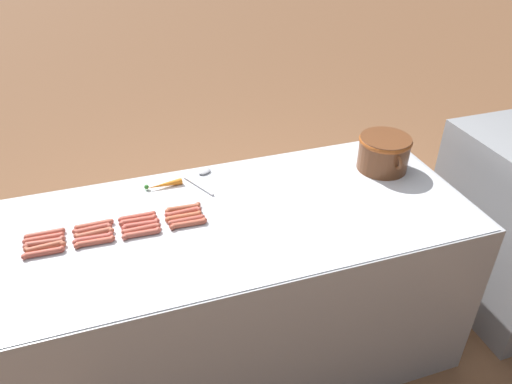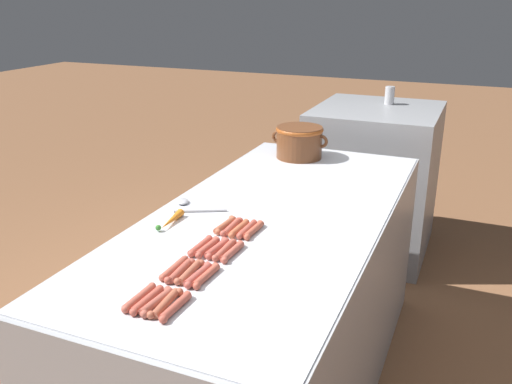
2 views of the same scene
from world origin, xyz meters
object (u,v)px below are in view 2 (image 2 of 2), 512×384
(hot_dog_4, at_px, (147,300))
(hot_dog_9, at_px, (190,272))
(hot_dog_18, at_px, (232,252))
(back_cabinet, at_px, (373,180))
(hot_dog_1, at_px, (174,268))
(hot_dog_7, at_px, (232,227))
(hot_dog_8, at_px, (156,302))
(hot_dog_0, at_px, (139,297))
(hot_dog_19, at_px, (254,230))
(hot_dog_5, at_px, (180,271))
(soda_can, at_px, (390,95))
(hot_dog_14, at_px, (225,250))
(bean_pot, at_px, (299,140))
(hot_dog_3, at_px, (225,225))
(hot_dog_11, at_px, (239,229))
(hot_dog_12, at_px, (166,303))
(serving_spoon, at_px, (189,204))
(hot_dog_15, at_px, (247,229))
(hot_dog_6, at_px, (207,247))
(carrot, at_px, (171,221))
(hot_dog_16, at_px, (176,307))
(hot_dog_17, at_px, (206,276))
(hot_dog_13, at_px, (198,275))
(hot_dog_10, at_px, (217,248))

(hot_dog_4, relative_size, hot_dog_9, 1.00)
(hot_dog_4, height_order, hot_dog_18, same)
(back_cabinet, bearing_deg, hot_dog_18, -92.06)
(hot_dog_1, xyz_separation_m, hot_dog_7, (0.03, 0.38, 0.00))
(hot_dog_4, xyz_separation_m, hot_dog_8, (0.03, 0.00, 0.00))
(hot_dog_0, bearing_deg, hot_dog_4, -7.07)
(hot_dog_4, height_order, hot_dog_8, same)
(hot_dog_1, bearing_deg, hot_dog_19, 72.57)
(hot_dog_1, height_order, hot_dog_18, same)
(hot_dog_5, height_order, soda_can, soda_can)
(hot_dog_14, relative_size, bean_pot, 0.51)
(hot_dog_14, bearing_deg, hot_dog_4, -99.26)
(hot_dog_3, height_order, hot_dog_11, same)
(hot_dog_1, bearing_deg, hot_dog_12, -65.56)
(hot_dog_19, height_order, serving_spoon, hot_dog_19)
(hot_dog_0, xyz_separation_m, hot_dog_19, (0.12, 0.58, 0.00))
(hot_dog_9, distance_m, hot_dog_14, 0.19)
(hot_dog_0, relative_size, hot_dog_18, 1.00)
(hot_dog_1, relative_size, hot_dog_15, 1.00)
(hot_dog_5, xyz_separation_m, hot_dog_8, (0.03, -0.19, 0.00))
(hot_dog_8, bearing_deg, hot_dog_12, 6.50)
(hot_dog_8, bearing_deg, hot_dog_6, 94.80)
(hot_dog_15, distance_m, bean_pot, 1.05)
(hot_dog_18, distance_m, hot_dog_19, 0.20)
(hot_dog_8, height_order, hot_dog_11, same)
(hot_dog_12, height_order, carrot, carrot)
(hot_dog_16, distance_m, serving_spoon, 0.82)
(hot_dog_17, bearing_deg, hot_dog_0, -122.00)
(hot_dog_11, distance_m, hot_dog_13, 0.38)
(hot_dog_0, distance_m, hot_dog_7, 0.58)
(hot_dog_8, xyz_separation_m, hot_dog_19, (0.06, 0.58, 0.00))
(hot_dog_4, xyz_separation_m, hot_dog_18, (0.09, 0.39, 0.00))
(hot_dog_18, bearing_deg, hot_dog_7, 115.93)
(back_cabinet, relative_size, carrot, 5.70)
(hot_dog_3, height_order, hot_dog_10, same)
(hot_dog_4, xyz_separation_m, hot_dog_11, (0.03, 0.58, 0.00))
(hot_dog_17, relative_size, bean_pot, 0.51)
(hot_dog_8, bearing_deg, hot_dog_7, 92.91)
(serving_spoon, bearing_deg, hot_dog_17, -55.45)
(hot_dog_12, bearing_deg, hot_dog_1, 114.44)
(hot_dog_5, xyz_separation_m, bean_pot, (-0.08, 1.43, 0.09))
(hot_dog_0, height_order, hot_dog_17, same)
(hot_dog_16, bearing_deg, hot_dog_14, 94.75)
(soda_can, bearing_deg, hot_dog_10, -94.63)
(hot_dog_8, height_order, carrot, carrot)
(hot_dog_12, height_order, hot_dog_15, same)
(hot_dog_3, relative_size, hot_dog_12, 1.00)
(hot_dog_0, height_order, hot_dog_14, same)
(hot_dog_5, bearing_deg, hot_dog_11, 84.88)
(hot_dog_10, xyz_separation_m, soda_can, (0.19, 2.30, 0.18))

